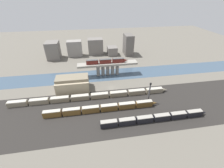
{
  "coord_description": "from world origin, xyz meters",
  "views": [
    {
      "loc": [
        -14.55,
        -91.26,
        61.39
      ],
      "look_at": [
        0.0,
        -1.8,
        4.35
      ],
      "focal_mm": 24.0,
      "sensor_mm": 36.0,
      "label": 1
    }
  ],
  "objects": [
    {
      "name": "ground_plane",
      "position": [
        0.0,
        0.0,
        0.0
      ],
      "size": [
        400.0,
        400.0,
        0.0
      ],
      "primitive_type": "plane",
      "color": "#666056"
    },
    {
      "name": "railbed_yard",
      "position": [
        0.0,
        -24.0,
        0.0
      ],
      "size": [
        280.0,
        42.0,
        0.01
      ],
      "primitive_type": "cube",
      "color": "#282623",
      "rests_on": "ground"
    },
    {
      "name": "river_water",
      "position": [
        0.0,
        20.4,
        0.0
      ],
      "size": [
        320.0,
        20.28,
        0.01
      ],
      "primitive_type": "cube",
      "color": "#3D5166",
      "rests_on": "ground"
    },
    {
      "name": "bridge",
      "position": [
        0.0,
        20.4,
        8.05
      ],
      "size": [
        49.08,
        7.01,
        10.88
      ],
      "color": "gray",
      "rests_on": "ground"
    },
    {
      "name": "train_on_bridge",
      "position": [
        -0.65,
        20.4,
        12.62
      ],
      "size": [
        34.09,
        2.75,
        3.57
      ],
      "color": "#5B1E19",
      "rests_on": "bridge"
    },
    {
      "name": "train_yard_near",
      "position": [
        18.25,
        -36.39,
        1.86
      ],
      "size": [
        61.28,
        2.74,
        3.79
      ],
      "color": "black",
      "rests_on": "ground"
    },
    {
      "name": "train_yard_mid",
      "position": [
        -9.72,
        -23.81,
        1.97
      ],
      "size": [
        68.11,
        2.7,
        4.0
      ],
      "color": "brown",
      "rests_on": "ground"
    },
    {
      "name": "train_yard_far",
      "position": [
        -14.58,
        -10.68,
        1.7
      ],
      "size": [
        105.36,
        3.06,
        3.47
      ],
      "color": "gray",
      "rests_on": "ground"
    },
    {
      "name": "warehouse_building",
      "position": [
        -27.64,
        2.02,
        5.03
      ],
      "size": [
        22.55,
        13.77,
        10.58
      ],
      "color": "tan",
      "rests_on": "ground"
    },
    {
      "name": "signal_tower",
      "position": [
        20.5,
        -20.18,
        7.2
      ],
      "size": [
        1.0,
        0.86,
        14.45
      ],
      "color": "#4C4C51",
      "rests_on": "ground"
    },
    {
      "name": "city_block_far_left",
      "position": [
        -50.5,
        65.09,
        8.75
      ],
      "size": [
        12.8,
        14.36,
        17.5
      ],
      "primitive_type": "cube",
      "color": "slate",
      "rests_on": "ground"
    },
    {
      "name": "city_block_left",
      "position": [
        -29.0,
        69.03,
        8.26
      ],
      "size": [
        15.05,
        9.23,
        16.51
      ],
      "primitive_type": "cube",
      "color": "gray",
      "rests_on": "ground"
    },
    {
      "name": "city_block_center",
      "position": [
        -6.61,
        71.86,
        8.48
      ],
      "size": [
        16.0,
        11.49,
        16.96
      ],
      "primitive_type": "cube",
      "color": "slate",
      "rests_on": "ground"
    },
    {
      "name": "city_block_right",
      "position": [
        11.28,
        66.07,
        4.47
      ],
      "size": [
        10.21,
        11.56,
        8.95
      ],
      "primitive_type": "cube",
      "color": "slate",
      "rests_on": "ground"
    },
    {
      "name": "city_block_far_right",
      "position": [
        28.83,
        64.83,
        10.84
      ],
      "size": [
        8.82,
        15.16,
        21.69
      ],
      "primitive_type": "cube",
      "color": "#605B56",
      "rests_on": "ground"
    }
  ]
}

